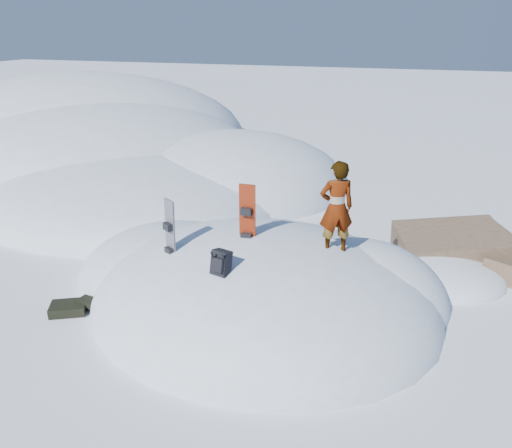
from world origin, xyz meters
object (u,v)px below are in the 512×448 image
(snowboard_red, at_px, (247,226))
(person, at_px, (336,208))
(backpack, at_px, (221,263))
(snowboard_dark, at_px, (170,241))

(snowboard_red, distance_m, person, 1.73)
(backpack, height_order, person, person)
(snowboard_dark, relative_size, backpack, 3.31)
(backpack, xyz_separation_m, person, (1.66, 1.54, 0.66))
(snowboard_dark, xyz_separation_m, person, (2.95, 0.90, 0.70))
(snowboard_dark, bearing_deg, person, 49.21)
(backpack, bearing_deg, snowboard_dark, 168.42)
(person, bearing_deg, snowboard_red, -18.39)
(backpack, distance_m, person, 2.35)
(snowboard_red, xyz_separation_m, person, (1.64, 0.23, 0.49))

